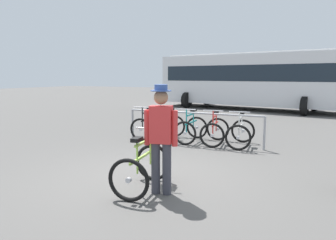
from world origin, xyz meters
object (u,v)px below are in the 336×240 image
(featured_bicycle, at_px, (145,159))
(racked_bike_white, at_px, (241,133))
(bus_distant, at_px, (249,78))
(racked_bike_teal, at_px, (191,129))
(racked_bike_lime, at_px, (169,127))
(racked_bike_red, at_px, (215,131))
(racked_bike_black, at_px, (148,126))
(person_with_featured_bike, at_px, (161,135))

(featured_bicycle, bearing_deg, racked_bike_white, 80.30)
(featured_bicycle, xyz_separation_m, bus_distant, (-1.34, 13.40, 1.25))
(racked_bike_teal, height_order, racked_bike_white, same)
(racked_bike_lime, xyz_separation_m, racked_bike_red, (1.40, 0.04, 0.00))
(racked_bike_lime, relative_size, bus_distant, 0.11)
(racked_bike_teal, distance_m, featured_bicycle, 3.85)
(racked_bike_lime, relative_size, racked_bike_white, 0.97)
(featured_bicycle, relative_size, bus_distant, 0.12)
(racked_bike_red, bearing_deg, racked_bike_black, -178.41)
(racked_bike_red, xyz_separation_m, bus_distant, (-1.29, 9.61, 1.37))
(racked_bike_white, bearing_deg, racked_bike_teal, -178.41)
(racked_bike_lime, bearing_deg, featured_bicycle, -68.91)
(racked_bike_teal, distance_m, racked_bike_white, 1.40)
(racked_bike_black, xyz_separation_m, racked_bike_teal, (1.40, 0.04, 0.00))
(racked_bike_teal, xyz_separation_m, featured_bicycle, (0.75, -3.77, 0.12))
(racked_bike_lime, xyz_separation_m, racked_bike_teal, (0.70, 0.02, 0.00))
(racked_bike_red, height_order, racked_bike_white, same)
(bus_distant, bearing_deg, racked_bike_red, -82.35)
(racked_bike_lime, height_order, bus_distant, bus_distant)
(racked_bike_white, distance_m, featured_bicycle, 3.87)
(racked_bike_white, height_order, featured_bicycle, featured_bicycle)
(racked_bike_teal, relative_size, racked_bike_red, 0.96)
(racked_bike_black, xyz_separation_m, racked_bike_red, (2.10, 0.06, 0.00))
(bus_distant, bearing_deg, featured_bicycle, -84.30)
(racked_bike_lime, bearing_deg, racked_bike_black, -178.41)
(bus_distant, bearing_deg, racked_bike_lime, -90.65)
(racked_bike_teal, bearing_deg, racked_bike_white, 1.59)
(racked_bike_red, distance_m, person_with_featured_bike, 3.98)
(racked_bike_teal, bearing_deg, featured_bicycle, -78.79)
(racked_bike_lime, distance_m, racked_bike_white, 2.10)
(racked_bike_teal, relative_size, person_with_featured_bike, 0.67)
(racked_bike_lime, height_order, racked_bike_teal, same)
(racked_bike_white, distance_m, person_with_featured_bike, 3.98)
(racked_bike_teal, xyz_separation_m, racked_bike_white, (1.40, 0.04, -0.00))
(racked_bike_black, height_order, featured_bicycle, featured_bicycle)
(racked_bike_lime, height_order, person_with_featured_bike, person_with_featured_bike)
(racked_bike_teal, bearing_deg, person_with_featured_bike, -73.94)
(racked_bike_white, bearing_deg, racked_bike_lime, -178.41)
(racked_bike_lime, distance_m, featured_bicycle, 4.03)
(racked_bike_black, distance_m, racked_bike_lime, 0.70)
(racked_bike_black, distance_m, racked_bike_white, 2.80)
(racked_bike_lime, relative_size, person_with_featured_bike, 0.66)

